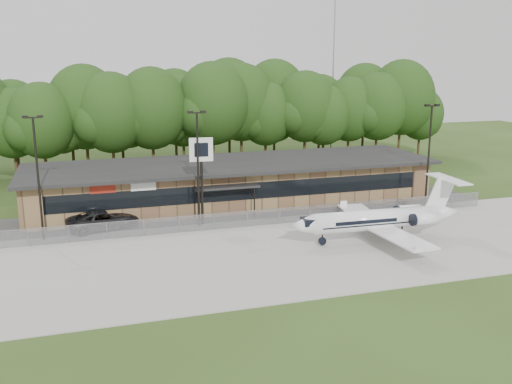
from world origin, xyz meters
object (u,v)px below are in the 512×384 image
object	(u,v)px
business_jet	(380,220)
pole_sign	(201,159)
terminal	(232,182)
suv	(103,220)

from	to	relation	value
business_jet	pole_sign	world-z (taller)	pole_sign
terminal	business_jet	xyz separation A→B (m)	(8.17, -15.84, -0.37)
suv	pole_sign	size ratio (longest dim) A/B	0.78
terminal	suv	distance (m)	14.41
pole_sign	suv	bearing A→B (deg)	173.93
business_jet	suv	distance (m)	23.59
business_jet	suv	world-z (taller)	business_jet
terminal	suv	size ratio (longest dim) A/B	6.68
suv	pole_sign	distance (m)	10.04
terminal	business_jet	distance (m)	17.82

